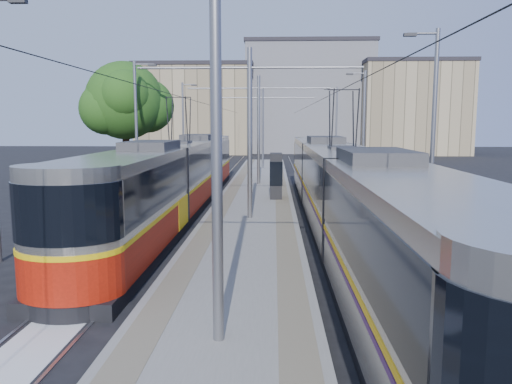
{
  "coord_description": "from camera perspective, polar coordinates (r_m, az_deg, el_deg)",
  "views": [
    {
      "loc": [
        1.01,
        -12.72,
        4.26
      ],
      "look_at": [
        0.31,
        6.52,
        1.6
      ],
      "focal_mm": 35.0,
      "sensor_mm": 36.0,
      "label": 1
    }
  ],
  "objects": [
    {
      "name": "ground",
      "position": [
        13.45,
        -2.37,
        -10.6
      ],
      "size": [
        160.0,
        160.0,
        0.0
      ],
      "primitive_type": "plane",
      "color": "black",
      "rests_on": "ground"
    },
    {
      "name": "platform",
      "position": [
        30.02,
        0.13,
        -0.0
      ],
      "size": [
        4.0,
        50.0,
        0.3
      ],
      "primitive_type": "cube",
      "color": "gray",
      "rests_on": "ground"
    },
    {
      "name": "tactile_strip_left",
      "position": [
        30.08,
        -2.63,
        0.3
      ],
      "size": [
        0.7,
        50.0,
        0.01
      ],
      "primitive_type": "cube",
      "color": "gray",
      "rests_on": "platform"
    },
    {
      "name": "tactile_strip_right",
      "position": [
        29.99,
        2.9,
        0.28
      ],
      "size": [
        0.7,
        50.0,
        0.01
      ],
      "primitive_type": "cube",
      "color": "gray",
      "rests_on": "platform"
    },
    {
      "name": "rails",
      "position": [
        30.04,
        0.13,
        -0.26
      ],
      "size": [
        8.71,
        70.0,
        0.03
      ],
      "color": "gray",
      "rests_on": "ground"
    },
    {
      "name": "track_arrow",
      "position": [
        11.57,
        -22.3,
        -14.32
      ],
      "size": [
        1.2,
        5.0,
        0.01
      ],
      "primitive_type": "cube",
      "color": "silver",
      "rests_on": "ground"
    },
    {
      "name": "tram_left",
      "position": [
        24.81,
        -8.65,
        1.87
      ],
      "size": [
        2.43,
        28.69,
        5.5
      ],
      "color": "black",
      "rests_on": "ground"
    },
    {
      "name": "tram_right",
      "position": [
        19.34,
        9.76,
        0.61
      ],
      "size": [
        2.43,
        31.81,
        5.5
      ],
      "color": "black",
      "rests_on": "ground"
    },
    {
      "name": "catenary",
      "position": [
        26.89,
        -0.08,
        8.43
      ],
      "size": [
        9.2,
        70.0,
        7.0
      ],
      "color": "slate",
      "rests_on": "platform"
    },
    {
      "name": "street_lamps",
      "position": [
        33.74,
        0.36,
        7.73
      ],
      "size": [
        15.18,
        38.22,
        8.0
      ],
      "color": "slate",
      "rests_on": "ground"
    },
    {
      "name": "shelter",
      "position": [
        26.37,
        2.3,
        1.98
      ],
      "size": [
        0.68,
        1.1,
        2.41
      ],
      "rotation": [
        0.0,
        0.0,
        0.01
      ],
      "color": "black",
      "rests_on": "platform"
    },
    {
      "name": "tree",
      "position": [
        35.53,
        -14.14,
        9.92
      ],
      "size": [
        5.78,
        5.34,
        8.39
      ],
      "color": "#382314",
      "rests_on": "ground"
    },
    {
      "name": "building_left",
      "position": [
        73.57,
        -6.62,
        9.34
      ],
      "size": [
        16.32,
        12.24,
        12.43
      ],
      "color": "tan",
      "rests_on": "ground"
    },
    {
      "name": "building_centre",
      "position": [
        76.97,
        5.88,
        10.56
      ],
      "size": [
        18.36,
        14.28,
        15.85
      ],
      "color": "slate",
      "rests_on": "ground"
    },
    {
      "name": "building_right",
      "position": [
        73.26,
        17.32,
        9.13
      ],
      "size": [
        14.28,
        10.2,
        12.63
      ],
      "color": "tan",
      "rests_on": "ground"
    }
  ]
}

